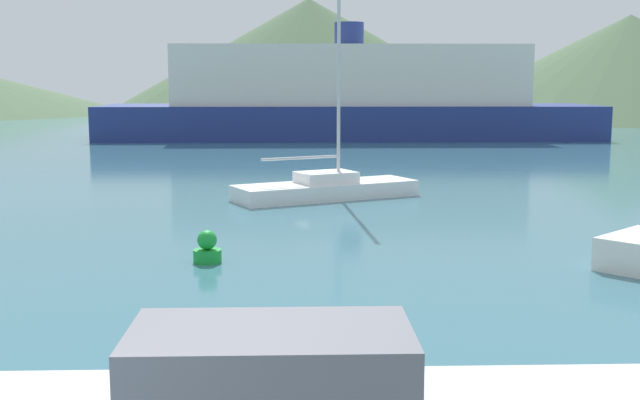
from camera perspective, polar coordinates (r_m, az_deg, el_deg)
sailboat_inner at (r=27.64m, az=0.44°, el=0.99°), size 6.36×5.28×10.02m
ferry_distant at (r=56.77m, az=2.06°, el=7.27°), size 35.24×13.58×8.03m
buoy_marker at (r=18.12m, az=-8.02°, el=-3.47°), size 0.63×0.63×0.73m
hill_central at (r=107.84m, az=-0.80°, el=10.26°), size 52.77×52.77×14.77m
hill_east at (r=96.22m, az=21.07°, el=8.87°), size 44.68×44.68×11.23m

